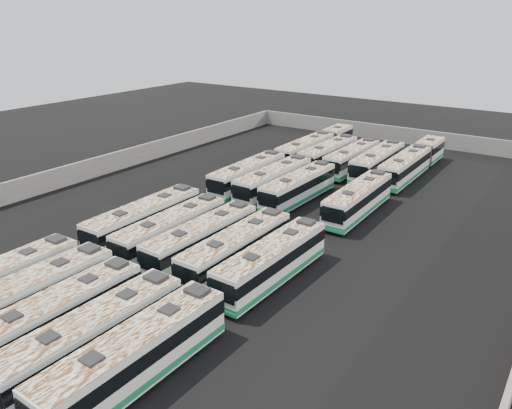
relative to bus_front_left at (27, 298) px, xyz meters
name	(u,v)px	position (x,y,z in m)	size (l,w,h in m)	color
ground	(251,225)	(2.49, 19.43, -1.59)	(140.00, 140.00, 0.00)	black
perimeter_wall	(251,213)	(2.49, 19.43, -0.49)	(45.20, 73.20, 2.20)	slate
bus_front_left	(27,298)	(0.00, 0.00, 0.00)	(2.43, 11.05, 3.11)	silver
bus_front_center	(56,317)	(3.03, -0.19, -0.04)	(2.29, 10.78, 3.04)	silver
bus_front_right	(93,336)	(6.22, -0.18, -0.01)	(2.50, 11.01, 3.09)	silver
bus_front_far_right	(136,355)	(9.23, -0.04, 0.01)	(2.49, 11.11, 3.12)	silver
bus_midfront_far_left	(145,220)	(-3.12, 12.33, 0.02)	(2.50, 11.19, 3.14)	silver
bus_midfront_left	(171,230)	(0.04, 12.10, -0.05)	(2.36, 10.73, 3.01)	silver
bus_midfront_center	(202,239)	(3.05, 12.26, -0.05)	(2.51, 10.75, 3.01)	silver
bus_midfront_right	(237,249)	(6.24, 12.29, -0.03)	(2.35, 10.86, 3.05)	silver
bus_midfront_far_right	(272,261)	(9.32, 12.16, -0.03)	(2.52, 10.84, 3.04)	silver
bus_midback_far_left	(248,175)	(-3.09, 26.83, 0.00)	(2.52, 11.08, 3.11)	silver
bus_midback_left	(274,181)	(0.06, 26.82, 0.00)	(2.48, 11.04, 3.10)	silver
bus_midback_center	(298,187)	(3.02, 26.64, -0.04)	(2.51, 10.77, 3.02)	silver
bus_midback_far_right	(358,199)	(9.20, 26.70, -0.03)	(2.43, 10.84, 3.04)	silver
bus_back_far_left	(316,146)	(-3.11, 41.80, -0.02)	(2.38, 16.93, 3.07)	silver
bus_back_left	(328,154)	(-0.01, 38.97, -0.02)	(2.56, 10.92, 3.06)	silver
bus_back_center	(352,159)	(3.09, 38.91, -0.05)	(2.41, 10.74, 3.02)	silver
bus_back_right	(377,162)	(6.16, 38.93, 0.02)	(2.53, 11.19, 3.14)	silver
bus_back_far_right	(413,161)	(9.31, 41.83, -0.02)	(2.36, 16.93, 3.07)	silver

